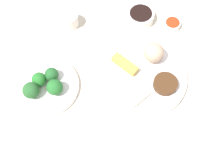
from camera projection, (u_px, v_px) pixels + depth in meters
The scene contains 16 objects.
tabletop at pixel (129, 75), 0.98m from camera, with size 2.20×2.20×0.02m, color beige.
main_plate at pixel (144, 77), 0.96m from camera, with size 0.30×0.30×0.02m, color white.
rice_scoop at pixel (155, 54), 0.95m from camera, with size 0.07×0.07×0.07m, color tan.
spring_roll at pixel (124, 65), 0.96m from camera, with size 0.10×0.03×0.02m, color gold.
crab_rangoon_wonton at pixel (134, 93), 0.91m from camera, with size 0.08×0.07×0.02m, color beige.
stir_fry_heap at pixel (165, 84), 0.93m from camera, with size 0.08×0.08×0.02m, color #482B16.
broccoli_plate at pixel (46, 87), 0.94m from camera, with size 0.23×0.23×0.01m, color white.
broccoli_floret_0 at pixel (39, 79), 0.92m from camera, with size 0.05×0.05×0.05m, color #267229.
broccoli_floret_1 at pixel (31, 90), 0.90m from camera, with size 0.06×0.06×0.06m, color #275D2A.
broccoli_floret_2 at pixel (55, 87), 0.90m from camera, with size 0.05×0.05×0.05m, color #256A2A.
broccoli_floret_3 at pixel (52, 74), 0.93m from camera, with size 0.05×0.05×0.05m, color #235D2A.
soy_sauce_bowl at pixel (140, 16), 1.08m from camera, with size 0.11×0.11×0.04m, color white.
soy_sauce_bowl_liquid at pixel (141, 13), 1.06m from camera, with size 0.09×0.09×0.00m, color black.
sauce_ramekin_sweet_and_sour at pixel (172, 24), 1.07m from camera, with size 0.06×0.06×0.02m, color white.
sauce_ramekin_sweet_and_sour_liquid at pixel (173, 22), 1.05m from camera, with size 0.05×0.05×0.00m, color red.
teacup at pixel (70, 20), 1.06m from camera, with size 0.07×0.07×0.05m, color silver.
Camera 1 is at (0.35, -0.30, 0.88)m, focal length 44.04 mm.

